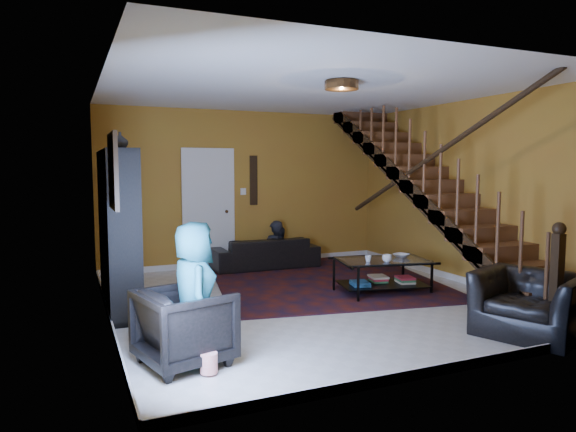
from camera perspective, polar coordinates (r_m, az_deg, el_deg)
name	(u,v)px	position (r m, az deg, el deg)	size (l,w,h in m)	color
floor	(311,299)	(7.06, 2.55, -9.24)	(5.50, 5.50, 0.00)	beige
room	(192,284)	(7.85, -10.65, -7.45)	(5.50, 5.50, 5.50)	#A47A24
staircase	(439,193)	(7.99, 16.44, 2.42)	(0.95, 5.02, 3.18)	brown
bookshelf	(119,233)	(6.82, -18.27, -1.77)	(0.35, 1.80, 2.00)	black
door	(209,211)	(9.19, -8.82, 0.60)	(0.82, 0.05, 2.05)	silver
framed_picture	(113,171)	(5.26, -18.87, 4.74)	(0.04, 0.74, 0.74)	maroon
wall_hanging	(254,180)	(9.41, -3.85, 3.97)	(0.14, 0.03, 0.90)	black
ceiling_fixture	(342,85)	(6.19, 5.99, 14.26)	(0.40, 0.40, 0.10)	#3F2814
rug	(322,279)	(8.28, 3.78, -6.98)	(3.33, 3.80, 0.02)	#41120B
sofa	(265,253)	(9.15, -2.58, -4.11)	(1.87, 0.73, 0.55)	black
armchair_left	(185,326)	(4.84, -11.40, -11.94)	(0.75, 0.77, 0.70)	black
armchair_right	(530,304)	(6.11, 25.27, -8.83)	(1.04, 0.90, 0.67)	black
person_adult_a	(275,256)	(9.29, -1.41, -4.46)	(0.47, 0.31, 1.29)	black
person_adult_b	(277,259)	(9.31, -1.19, -4.78)	(0.57, 0.44, 1.17)	black
person_child	(194,292)	(4.81, -10.35, -8.34)	(0.63, 0.41, 1.30)	#1A5062
coffee_table	(382,273)	(7.48, 10.44, -6.29)	(1.39, 0.99, 0.48)	black
cup_a	(387,258)	(7.24, 10.95, -4.64)	(0.13, 0.13, 0.10)	#999999
cup_b	(368,259)	(7.22, 8.90, -4.71)	(0.09, 0.09, 0.08)	#999999
bowl	(401,256)	(7.66, 12.48, -4.31)	(0.22, 0.22, 0.05)	#999999
vase	(120,140)	(6.28, -18.17, 7.98)	(0.18, 0.18, 0.19)	#999999
popcorn_bucket	(209,363)	(4.65, -8.79, -15.82)	(0.15, 0.15, 0.17)	red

